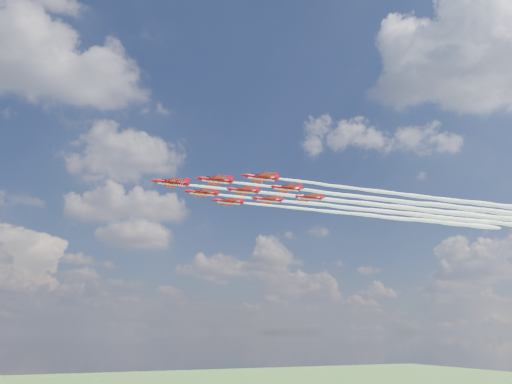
% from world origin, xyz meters
% --- Properties ---
extents(jet_lead, '(115.23, 9.95, 2.89)m').
position_xyz_m(jet_lead, '(24.26, -1.54, 72.59)').
color(jet_lead, '#B90A1C').
extents(jet_row2_port, '(115.23, 9.95, 2.89)m').
position_xyz_m(jet_row2_port, '(35.15, -9.10, 72.59)').
color(jet_row2_port, '#B90A1C').
extents(jet_row2_starb, '(115.23, 9.95, 2.89)m').
position_xyz_m(jet_row2_starb, '(35.63, 5.27, 72.59)').
color(jet_row2_starb, '#B90A1C').
extents(jet_row3_port, '(115.23, 9.95, 2.89)m').
position_xyz_m(jet_row3_port, '(46.03, -16.66, 72.59)').
color(jet_row3_port, '#B90A1C').
extents(jet_row3_centre, '(115.23, 9.95, 2.89)m').
position_xyz_m(jet_row3_centre, '(46.52, -2.29, 72.59)').
color(jet_row3_centre, '#B90A1C').
extents(jet_row3_starb, '(115.23, 9.95, 2.89)m').
position_xyz_m(jet_row3_starb, '(47.00, 12.08, 72.59)').
color(jet_row3_starb, '#B90A1C').
extents(jet_row4_port, '(115.23, 9.95, 2.89)m').
position_xyz_m(jet_row4_port, '(57.41, -9.85, 72.59)').
color(jet_row4_port, '#B90A1C').
extents(jet_row4_starb, '(115.23, 9.95, 2.89)m').
position_xyz_m(jet_row4_starb, '(57.89, 4.52, 72.59)').
color(jet_row4_starb, '#B90A1C').
extents(jet_tail, '(115.23, 9.95, 2.89)m').
position_xyz_m(jet_tail, '(68.78, -3.04, 72.59)').
color(jet_tail, '#B90A1C').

